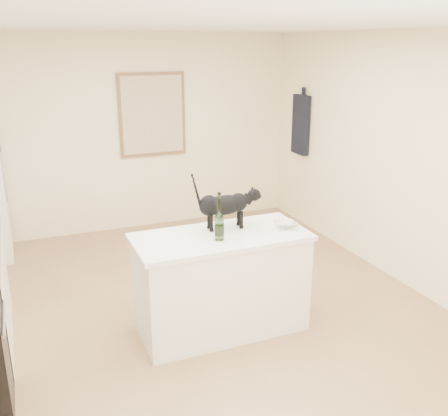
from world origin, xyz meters
TOP-DOWN VIEW (x-y plane):
  - floor at (0.00, 0.00)m, footprint 5.50×5.50m
  - ceiling at (0.00, 0.00)m, footprint 5.50×5.50m
  - wall_back at (0.00, 2.75)m, footprint 4.50×0.00m
  - wall_front at (0.00, -2.75)m, footprint 4.50×0.00m
  - wall_right at (2.25, 0.00)m, footprint 0.00×5.50m
  - island_base at (0.10, -0.20)m, footprint 1.44×0.67m
  - island_top at (0.10, -0.20)m, footprint 1.50×0.70m
  - artwork_frame at (0.30, 2.72)m, footprint 0.90×0.03m
  - artwork_canvas at (0.30, 2.70)m, footprint 0.82×0.00m
  - hanging_garment at (2.19, 2.05)m, footprint 0.08×0.34m
  - black_cat at (0.19, -0.06)m, footprint 0.56×0.22m
  - wine_bottle at (0.05, -0.30)m, footprint 0.10×0.10m
  - glass_bowl at (0.70, -0.26)m, footprint 0.26×0.26m
  - fridge_paper at (-1.60, 2.47)m, footprint 0.03×0.16m

SIDE VIEW (x-z plane):
  - floor at x=0.00m, z-range 0.00..0.00m
  - island_base at x=0.10m, z-range 0.00..0.86m
  - island_top at x=0.10m, z-range 0.86..0.90m
  - glass_bowl at x=0.70m, z-range 0.90..0.95m
  - wine_bottle at x=0.05m, z-range 0.90..1.26m
  - black_cat at x=0.19m, z-range 0.90..1.29m
  - fridge_paper at x=-1.60m, z-range 1.15..1.36m
  - wall_back at x=0.00m, z-range -0.95..3.55m
  - wall_front at x=0.00m, z-range -0.95..3.55m
  - wall_right at x=2.25m, z-range -1.45..4.05m
  - hanging_garment at x=2.19m, z-range 1.00..1.80m
  - artwork_frame at x=0.30m, z-range 1.00..2.10m
  - artwork_canvas at x=0.30m, z-range 1.04..2.06m
  - ceiling at x=0.00m, z-range 2.60..2.60m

